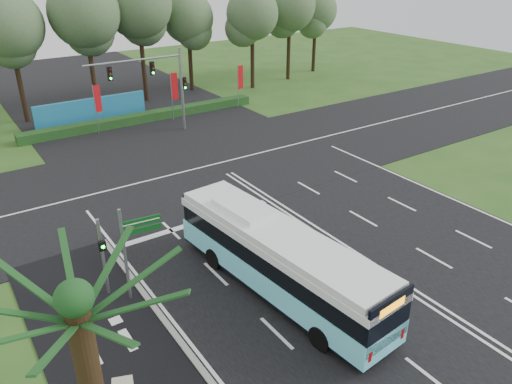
% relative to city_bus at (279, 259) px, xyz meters
% --- Properties ---
extents(ground, '(120.00, 120.00, 0.00)m').
position_rel_city_bus_xyz_m(ground, '(4.87, 2.73, -1.74)').
color(ground, '#27531B').
rests_on(ground, ground).
extents(road_main, '(20.00, 120.00, 0.04)m').
position_rel_city_bus_xyz_m(road_main, '(4.87, 2.73, -1.72)').
color(road_main, black).
rests_on(road_main, ground).
extents(road_cross, '(120.00, 14.00, 0.05)m').
position_rel_city_bus_xyz_m(road_cross, '(4.87, 14.73, -1.72)').
color(road_cross, black).
rests_on(road_cross, ground).
extents(bike_path, '(5.00, 18.00, 0.06)m').
position_rel_city_bus_xyz_m(bike_path, '(-7.63, -0.27, -1.71)').
color(bike_path, black).
rests_on(bike_path, ground).
extents(kerb_strip, '(0.25, 18.00, 0.12)m').
position_rel_city_bus_xyz_m(kerb_strip, '(-5.23, -0.27, -1.68)').
color(kerb_strip, gray).
rests_on(kerb_strip, ground).
extents(city_bus, '(3.60, 12.23, 3.46)m').
position_rel_city_bus_xyz_m(city_bus, '(0.00, 0.00, 0.00)').
color(city_bus, '#6CE6FA').
rests_on(city_bus, ground).
extents(pedestrian_signal, '(0.31, 0.44, 3.88)m').
position_rel_city_bus_xyz_m(pedestrian_signal, '(-6.53, 4.12, 0.38)').
color(pedestrian_signal, gray).
rests_on(pedestrian_signal, ground).
extents(street_sign, '(1.77, 0.27, 4.56)m').
position_rel_city_bus_xyz_m(street_sign, '(-5.48, 3.20, 1.09)').
color(street_sign, gray).
rests_on(street_sign, ground).
extents(banner_flag_left, '(0.63, 0.13, 4.26)m').
position_rel_city_bus_xyz_m(banner_flag_left, '(0.46, 26.20, 1.05)').
color(banner_flag_left, gray).
rests_on(banner_flag_left, ground).
extents(banner_flag_mid, '(0.66, 0.11, 4.48)m').
position_rel_city_bus_xyz_m(banner_flag_mid, '(7.32, 25.85, 1.18)').
color(banner_flag_mid, gray).
rests_on(banner_flag_mid, ground).
extents(banner_flag_right, '(0.62, 0.07, 4.22)m').
position_rel_city_bus_xyz_m(banner_flag_right, '(14.55, 26.23, 1.02)').
color(banner_flag_right, gray).
rests_on(banner_flag_right, ground).
extents(palm_tree, '(3.20, 3.20, 7.65)m').
position_rel_city_bus_xyz_m(palm_tree, '(-9.63, -5.27, 4.70)').
color(palm_tree, '#382614').
rests_on(palm_tree, ground).
extents(traffic_light_gantry, '(8.41, 0.28, 7.00)m').
position_rel_city_bus_xyz_m(traffic_light_gantry, '(5.07, 23.23, 2.92)').
color(traffic_light_gantry, gray).
rests_on(traffic_light_gantry, ground).
extents(hedge, '(22.00, 1.20, 0.80)m').
position_rel_city_bus_xyz_m(hedge, '(4.87, 27.23, -1.34)').
color(hedge, '#153915').
rests_on(hedge, ground).
extents(blue_hoarding, '(10.00, 0.30, 2.20)m').
position_rel_city_bus_xyz_m(blue_hoarding, '(0.87, 29.73, -0.64)').
color(blue_hoarding, teal).
rests_on(blue_hoarding, ground).
extents(eucalyptus_row, '(52.73, 9.04, 12.85)m').
position_rel_city_bus_xyz_m(eucalyptus_row, '(6.41, 33.34, 6.78)').
color(eucalyptus_row, black).
rests_on(eucalyptus_row, ground).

